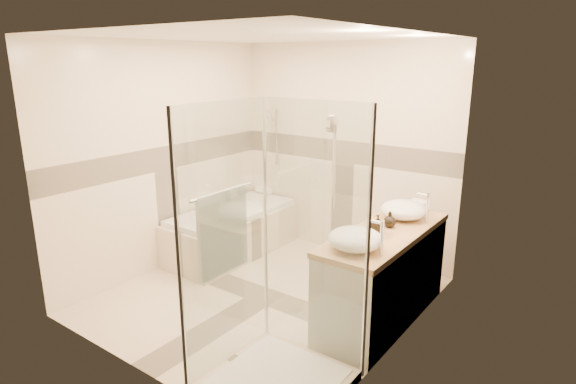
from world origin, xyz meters
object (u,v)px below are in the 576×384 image
Objects in this scene: vessel_sink_far at (355,239)px; amenity_bottle_b at (390,219)px; vanity at (383,275)px; shower_enclosure at (270,317)px; bathtub at (233,229)px; amenity_bottle_a at (378,225)px; vessel_sink_near at (404,210)px.

vessel_sink_far is 3.02× the size of amenity_bottle_b.
vanity is 11.16× the size of amenity_bottle_b.
vanity is 0.51m from amenity_bottle_b.
bathtub is at bearing 138.90° from shower_enclosure.
amenity_bottle_a reaches higher than amenity_bottle_b.
vanity is 0.79× the size of shower_enclosure.
bathtub is at bearing 173.74° from amenity_bottle_b.
shower_enclosure is 14.05× the size of amenity_bottle_b.
vessel_sink_far is 0.64m from amenity_bottle_b.
bathtub is 2.22m from vessel_sink_near.
amenity_bottle_b is at bearing 90.00° from amenity_bottle_a.
vessel_sink_far is at bearing -22.36° from bathtub.
amenity_bottle_b is (0.00, -0.31, -0.01)m from vessel_sink_near.
amenity_bottle_b is (2.13, -0.23, 0.62)m from bathtub.
shower_enclosure is 4.73× the size of vessel_sink_near.
shower_enclosure is (1.86, -1.62, 0.20)m from bathtub.
amenity_bottle_a is (0.27, 1.14, 0.44)m from shower_enclosure.
vessel_sink_far is at bearing 69.88° from shower_enclosure.
vanity is 1.31m from shower_enclosure.
bathtub is 11.71× the size of amenity_bottle_b.
bathtub is 2.47m from shower_enclosure.
amenity_bottle_a reaches higher than vessel_sink_near.
amenity_bottle_b is at bearing -90.00° from vessel_sink_near.
vessel_sink_near reaches higher than bathtub.
vanity is at bearing -9.25° from bathtub.
vessel_sink_far is at bearing -90.00° from amenity_bottle_a.
vessel_sink_near is at bearing 1.96° from bathtub.
vanity is 3.70× the size of vessel_sink_far.
vessel_sink_near is 2.97× the size of amenity_bottle_b.
shower_enclosure is at bearing -101.12° from amenity_bottle_b.
shower_enclosure is at bearing -99.15° from vessel_sink_near.
shower_enclosure reaches higher than vanity.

